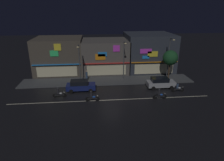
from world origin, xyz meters
TOP-DOWN VIEW (x-y plane):
  - ground_plane at (0.00, 0.00)m, footprint 140.00×140.00m
  - lane_divider_stripe at (0.00, 0.00)m, footprint 27.45×0.16m
  - sidewalk_far at (0.00, 7.31)m, footprint 28.90×4.09m
  - storefront_left_block at (8.67, 13.69)m, footprint 8.96×8.83m
  - storefront_center_block at (-0.00, 13.08)m, footprint 8.69×7.62m
  - storefront_right_block at (-8.67, 13.21)m, footprint 8.66×7.87m
  - streetlamp_west at (-4.52, 6.70)m, footprint 0.44×1.64m
  - streetlamp_mid at (2.85, 7.75)m, footprint 0.44×1.64m
  - streetlamp_east at (10.45, 7.22)m, footprint 0.44×1.64m
  - pedestrian_on_sidewalk at (-3.50, 7.40)m, footprint 0.34×0.34m
  - street_tree at (10.52, 6.83)m, footprint 2.50×2.50m
  - parked_car_near_kerb at (8.02, 3.60)m, footprint 4.30×1.98m
  - parked_car_trailing at (-4.32, 3.56)m, footprint 4.30×1.98m
  - motorcycle_lead at (-2.62, -0.10)m, footprint 1.90×0.60m
  - motorcycle_following at (-7.21, 1.50)m, footprint 1.90×0.60m
  - motorcycle_opposite_lane at (10.06, 1.77)m, footprint 1.90×0.60m
  - motorcycle_trailing_far at (6.60, -0.28)m, footprint 1.90×0.60m
  - traffic_cone at (7.18, 4.60)m, footprint 0.36×0.36m

SIDE VIEW (x-z plane):
  - ground_plane at x=0.00m, z-range 0.00..0.00m
  - lane_divider_stripe at x=0.00m, z-range 0.00..0.01m
  - sidewalk_far at x=0.00m, z-range 0.00..0.14m
  - traffic_cone at x=7.18m, z-range 0.00..0.55m
  - motorcycle_lead at x=-2.62m, z-range -0.13..1.39m
  - motorcycle_following at x=-7.21m, z-range -0.13..1.39m
  - motorcycle_opposite_lane at x=10.06m, z-range -0.13..1.39m
  - motorcycle_trailing_far at x=6.60m, z-range -0.13..1.39m
  - parked_car_near_kerb at x=8.02m, z-range 0.03..1.70m
  - parked_car_trailing at x=-4.32m, z-range 0.03..1.70m
  - pedestrian_on_sidewalk at x=-3.50m, z-range 0.08..1.89m
  - storefront_center_block at x=0.00m, z-range 0.00..6.12m
  - storefront_right_block at x=-8.67m, z-range 0.00..6.60m
  - storefront_left_block at x=8.67m, z-range 0.00..7.09m
  - streetlamp_west at x=-4.52m, z-range 0.76..7.06m
  - street_tree at x=10.52m, z-range 1.40..6.48m
  - streetlamp_mid at x=2.85m, z-range 0.77..7.31m
  - streetlamp_east at x=10.45m, z-range 0.78..7.84m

